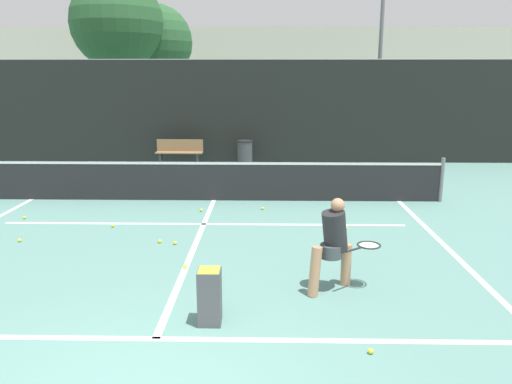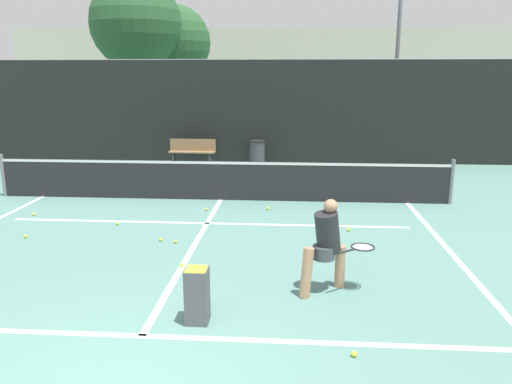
# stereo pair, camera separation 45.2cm
# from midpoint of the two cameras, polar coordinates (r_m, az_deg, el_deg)

# --- Properties ---
(court_baseline_near) EXTENTS (11.00, 0.10, 0.01)m
(court_baseline_near) POSITION_cam_midpoint_polar(r_m,az_deg,el_deg) (6.23, -10.81, -15.88)
(court_baseline_near) COLOR white
(court_baseline_near) RESTS_ON ground
(court_service_line) EXTENTS (8.25, 0.10, 0.01)m
(court_service_line) POSITION_cam_midpoint_polar(r_m,az_deg,el_deg) (10.37, -4.38, -3.59)
(court_service_line) COLOR white
(court_service_line) RESTS_ON ground
(court_center_mark) EXTENTS (0.10, 6.56, 0.01)m
(court_center_mark) POSITION_cam_midpoint_polar(r_m,az_deg,el_deg) (9.16, -5.57, -5.94)
(court_center_mark) COLOR white
(court_center_mark) RESTS_ON ground
(court_sideline_right) EXTENTS (0.10, 7.56, 0.01)m
(court_sideline_right) POSITION_cam_midpoint_polar(r_m,az_deg,el_deg) (9.52, 22.45, -6.17)
(court_sideline_right) COLOR white
(court_sideline_right) RESTS_ON ground
(net) EXTENTS (11.09, 0.09, 1.07)m
(net) POSITION_cam_midpoint_polar(r_m,az_deg,el_deg) (12.15, -3.05, 1.44)
(net) COLOR slate
(net) RESTS_ON ground
(fence_back) EXTENTS (24.00, 0.06, 3.50)m
(fence_back) POSITION_cam_midpoint_polar(r_m,az_deg,el_deg) (17.39, -0.82, 9.17)
(fence_back) COLOR black
(fence_back) RESTS_ON ground
(player_practicing) EXTENTS (1.16, 0.67, 1.35)m
(player_practicing) POSITION_cam_midpoint_polar(r_m,az_deg,el_deg) (7.09, 9.93, -5.81)
(player_practicing) COLOR tan
(player_practicing) RESTS_ON ground
(tennis_ball_scattered_0) EXTENTS (0.07, 0.07, 0.07)m
(tennis_ball_scattered_0) POSITION_cam_midpoint_polar(r_m,az_deg,el_deg) (10.29, -23.72, -4.68)
(tennis_ball_scattered_0) COLOR #D1E033
(tennis_ball_scattered_0) RESTS_ON ground
(tennis_ball_scattered_1) EXTENTS (0.07, 0.07, 0.07)m
(tennis_ball_scattered_1) POSITION_cam_midpoint_polar(r_m,az_deg,el_deg) (9.23, -7.81, -5.63)
(tennis_ball_scattered_1) COLOR #D1E033
(tennis_ball_scattered_1) RESTS_ON ground
(tennis_ball_scattered_2) EXTENTS (0.07, 0.07, 0.07)m
(tennis_ball_scattered_2) POSITION_cam_midpoint_polar(r_m,az_deg,el_deg) (8.12, -6.90, -8.30)
(tennis_ball_scattered_2) COLOR #D1E033
(tennis_ball_scattered_2) RESTS_ON ground
(tennis_ball_scattered_3) EXTENTS (0.07, 0.07, 0.07)m
(tennis_ball_scattered_3) POSITION_cam_midpoint_polar(r_m,az_deg,el_deg) (9.37, -9.48, -5.40)
(tennis_ball_scattered_3) COLOR #D1E033
(tennis_ball_scattered_3) RESTS_ON ground
(tennis_ball_scattered_4) EXTENTS (0.07, 0.07, 0.07)m
(tennis_ball_scattered_4) POSITION_cam_midpoint_polar(r_m,az_deg,el_deg) (11.35, 2.50, -1.90)
(tennis_ball_scattered_4) COLOR #D1E033
(tennis_ball_scattered_4) RESTS_ON ground
(tennis_ball_scattered_5) EXTENTS (0.07, 0.07, 0.07)m
(tennis_ball_scattered_5) POSITION_cam_midpoint_polar(r_m,az_deg,el_deg) (11.30, -4.55, -2.00)
(tennis_ball_scattered_5) COLOR #D1E033
(tennis_ball_scattered_5) RESTS_ON ground
(tennis_ball_scattered_6) EXTENTS (0.07, 0.07, 0.07)m
(tennis_ball_scattered_6) POSITION_cam_midpoint_polar(r_m,az_deg,el_deg) (5.88, 13.42, -17.60)
(tennis_ball_scattered_6) COLOR #D1E033
(tennis_ball_scattered_6) RESTS_ON ground
(tennis_ball_scattered_7) EXTENTS (0.07, 0.07, 0.07)m
(tennis_ball_scattered_7) POSITION_cam_midpoint_polar(r_m,az_deg,el_deg) (10.04, 11.82, -4.24)
(tennis_ball_scattered_7) COLOR #D1E033
(tennis_ball_scattered_7) RESTS_ON ground
(tennis_ball_scattered_8) EXTENTS (0.07, 0.07, 0.07)m
(tennis_ball_scattered_8) POSITION_cam_midpoint_polar(r_m,az_deg,el_deg) (10.55, -14.37, -3.51)
(tennis_ball_scattered_8) COLOR #D1E033
(tennis_ball_scattered_8) RESTS_ON ground
(tennis_ball_scattered_10) EXTENTS (0.07, 0.07, 0.07)m
(tennis_ball_scattered_10) POSITION_cam_midpoint_polar(r_m,az_deg,el_deg) (11.83, -23.09, -2.36)
(tennis_ball_scattered_10) COLOR #D1E033
(tennis_ball_scattered_10) RESTS_ON ground
(ball_hopper) EXTENTS (0.28, 0.28, 0.71)m
(ball_hopper) POSITION_cam_midpoint_polar(r_m,az_deg,el_deg) (6.29, -4.66, -11.58)
(ball_hopper) COLOR #4C4C51
(ball_hopper) RESTS_ON ground
(courtside_bench) EXTENTS (1.58, 0.42, 0.86)m
(courtside_bench) POSITION_cam_midpoint_polar(r_m,az_deg,el_deg) (17.07, -6.54, 4.69)
(courtside_bench) COLOR olive
(courtside_bench) RESTS_ON ground
(trash_bin) EXTENTS (0.53, 0.53, 0.82)m
(trash_bin) POSITION_cam_midpoint_polar(r_m,az_deg,el_deg) (16.96, 0.90, 4.53)
(trash_bin) COLOR #3F3F42
(trash_bin) RESTS_ON ground
(parked_car) EXTENTS (1.63, 4.00, 1.51)m
(parked_car) POSITION_cam_midpoint_polar(r_m,az_deg,el_deg) (21.34, 3.54, 6.94)
(parked_car) COLOR #B7B7BC
(parked_car) RESTS_ON ground
(tree_west) EXTENTS (4.18, 4.18, 7.35)m
(tree_west) POSITION_cam_midpoint_polar(r_m,az_deg,el_deg) (24.56, -13.04, 18.25)
(tree_west) COLOR brown
(tree_west) RESTS_ON ground
(tree_mid) EXTENTS (3.59, 3.59, 6.32)m
(tree_mid) POSITION_cam_midpoint_polar(r_m,az_deg,el_deg) (25.86, -8.82, 16.52)
(tree_mid) COLOR brown
(tree_mid) RESTS_ON ground
(building_far) EXTENTS (36.00, 2.40, 6.09)m
(building_far) POSITION_cam_midpoint_polar(r_m,az_deg,el_deg) (36.46, 1.86, 13.41)
(building_far) COLOR beige
(building_far) RESTS_ON ground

